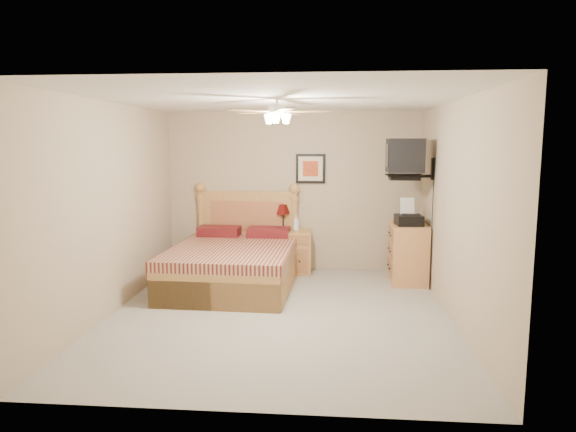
% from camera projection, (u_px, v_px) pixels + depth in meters
% --- Properties ---
extents(floor, '(4.50, 4.50, 0.00)m').
position_uv_depth(floor, '(279.00, 314.00, 6.10)').
color(floor, gray).
rests_on(floor, ground).
extents(ceiling, '(4.00, 4.50, 0.04)m').
position_uv_depth(ceiling, '(279.00, 100.00, 5.74)').
color(ceiling, white).
rests_on(ceiling, ground).
extents(wall_back, '(4.00, 0.04, 2.50)m').
position_uv_depth(wall_back, '(293.00, 192.00, 8.14)').
color(wall_back, tan).
rests_on(wall_back, ground).
extents(wall_front, '(4.00, 0.04, 2.50)m').
position_uv_depth(wall_front, '(248.00, 251.00, 3.70)').
color(wall_front, tan).
rests_on(wall_front, ground).
extents(wall_left, '(0.04, 4.50, 2.50)m').
position_uv_depth(wall_left, '(112.00, 208.00, 6.09)').
color(wall_left, tan).
rests_on(wall_left, ground).
extents(wall_right, '(0.04, 4.50, 2.50)m').
position_uv_depth(wall_right, '(456.00, 212.00, 5.75)').
color(wall_right, tan).
rests_on(wall_right, ground).
extents(bed, '(1.71, 2.21, 1.40)m').
position_uv_depth(bed, '(232.00, 238.00, 7.17)').
color(bed, '#A36F44').
rests_on(bed, ground).
extents(nightstand, '(0.64, 0.50, 0.67)m').
position_uv_depth(nightstand, '(291.00, 252.00, 8.03)').
color(nightstand, '#A77540').
rests_on(nightstand, ground).
extents(table_lamp, '(0.27, 0.27, 0.40)m').
position_uv_depth(table_lamp, '(283.00, 217.00, 8.05)').
color(table_lamp, '#4E0A09').
rests_on(table_lamp, nightstand).
extents(lotion_bottle, '(0.12, 0.12, 0.25)m').
position_uv_depth(lotion_bottle, '(296.00, 223.00, 7.95)').
color(lotion_bottle, silver).
rests_on(lotion_bottle, nightstand).
extents(framed_picture, '(0.46, 0.04, 0.46)m').
position_uv_depth(framed_picture, '(311.00, 169.00, 8.05)').
color(framed_picture, black).
rests_on(framed_picture, wall_back).
extents(dresser, '(0.52, 0.74, 0.86)m').
position_uv_depth(dresser, '(408.00, 253.00, 7.47)').
color(dresser, '#C3703D').
rests_on(dresser, ground).
extents(fax_machine, '(0.39, 0.42, 0.38)m').
position_uv_depth(fax_machine, '(409.00, 212.00, 7.28)').
color(fax_machine, black).
rests_on(fax_machine, dresser).
extents(magazine_lower, '(0.21, 0.28, 0.03)m').
position_uv_depth(magazine_lower, '(402.00, 221.00, 7.65)').
color(magazine_lower, '#BCB393').
rests_on(magazine_lower, dresser).
extents(magazine_upper, '(0.21, 0.27, 0.02)m').
position_uv_depth(magazine_upper, '(401.00, 219.00, 7.65)').
color(magazine_upper, gray).
rests_on(magazine_upper, magazine_lower).
extents(wall_tv, '(0.56, 0.46, 0.58)m').
position_uv_depth(wall_tv, '(416.00, 158.00, 7.02)').
color(wall_tv, black).
rests_on(wall_tv, wall_right).
extents(ceiling_fan, '(1.14, 1.14, 0.28)m').
position_uv_depth(ceiling_fan, '(277.00, 111.00, 5.57)').
color(ceiling_fan, white).
rests_on(ceiling_fan, ceiling).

